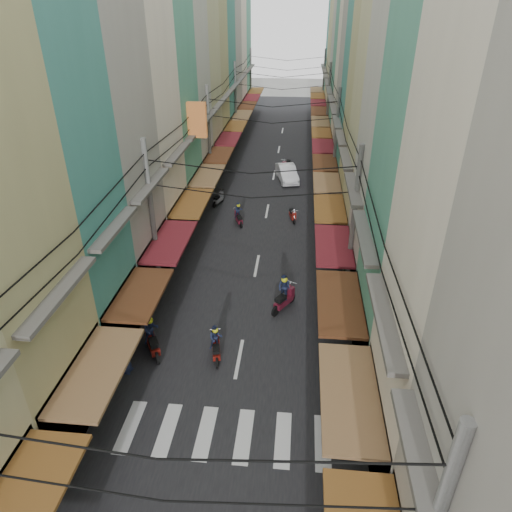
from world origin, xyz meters
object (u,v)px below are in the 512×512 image
Objects in this scene: traffic_sign at (388,371)px; white_car at (287,180)px; market_umbrella at (398,441)px; bicycle at (375,354)px.

white_car is at bearing 100.46° from traffic_sign.
white_car is 2.20× the size of market_umbrella.
white_car is at bearing 36.62° from bicycle.
white_car is at bearing 99.02° from market_umbrella.
traffic_sign is at bearing -158.32° from bicycle.
white_car is 2.99× the size of bicycle.
bicycle is 6.39m from market_umbrella.
market_umbrella is at bearing -93.92° from white_car.
white_car reaches higher than bicycle.
bicycle is 0.73× the size of market_umbrella.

